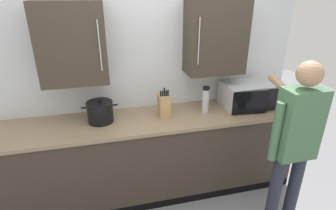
% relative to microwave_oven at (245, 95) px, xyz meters
% --- Properties ---
extents(back_wall_tiled, '(3.41, 0.44, 2.84)m').
position_rel_microwave_oven_xyz_m(back_wall_tiled, '(-1.06, 0.28, 0.42)').
color(back_wall_tiled, silver).
rests_on(back_wall_tiled, ground_plane).
extents(counter_unit, '(3.14, 0.65, 0.93)m').
position_rel_microwave_oven_xyz_m(counter_unit, '(-1.06, -0.04, -0.60)').
color(counter_unit, '#3D3328').
rests_on(counter_unit, ground_plane).
extents(microwave_oven, '(0.54, 0.43, 0.27)m').
position_rel_microwave_oven_xyz_m(microwave_oven, '(0.00, 0.00, 0.00)').
color(microwave_oven, '#B7BABF').
rests_on(microwave_oven, counter_unit).
extents(thermos_flask, '(0.07, 0.07, 0.29)m').
position_rel_microwave_oven_xyz_m(thermos_flask, '(-0.49, -0.04, 0.01)').
color(thermos_flask, '#B7BABF').
rests_on(thermos_flask, counter_unit).
extents(stock_pot, '(0.35, 0.26, 0.24)m').
position_rel_microwave_oven_xyz_m(stock_pot, '(-1.58, 0.01, -0.03)').
color(stock_pot, black).
rests_on(stock_pot, counter_unit).
extents(knife_block, '(0.11, 0.15, 0.32)m').
position_rel_microwave_oven_xyz_m(knife_block, '(-0.94, -0.02, -0.01)').
color(knife_block, tan).
rests_on(knife_block, counter_unit).
extents(person_figure, '(0.44, 0.65, 1.67)m').
position_rel_microwave_oven_xyz_m(person_figure, '(0.00, -0.85, -0.07)').
color(person_figure, '#282D3D').
rests_on(person_figure, ground_plane).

